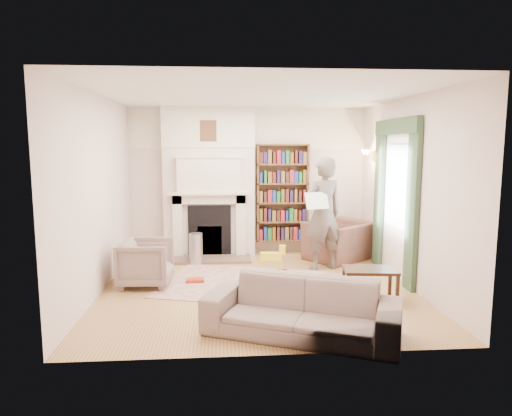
{
  "coord_description": "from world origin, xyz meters",
  "views": [
    {
      "loc": [
        -0.51,
        -6.56,
        2.1
      ],
      "look_at": [
        0.0,
        0.25,
        1.15
      ],
      "focal_mm": 32.0,
      "sensor_mm": 36.0,
      "label": 1
    }
  ],
  "objects": [
    {
      "name": "curtain_right",
      "position": [
        2.2,
        1.1,
        1.2
      ],
      "size": [
        0.07,
        0.32,
        2.4
      ],
      "primitive_type": "cube",
      "color": "#2C4129",
      "rests_on": "floor"
    },
    {
      "name": "rocking_horse",
      "position": [
        0.28,
        0.66,
        0.24
      ],
      "size": [
        0.56,
        0.26,
        0.48
      ],
      "primitive_type": null,
      "rotation": [
        0.0,
        0.0,
        -0.07
      ],
      "color": "yellow",
      "rests_on": "rug"
    },
    {
      "name": "paraffin_heater",
      "position": [
        -0.98,
        1.39,
        0.28
      ],
      "size": [
        0.28,
        0.28,
        0.55
      ],
      "primitive_type": "cylinder",
      "rotation": [
        0.0,
        0.0,
        0.2
      ],
      "color": "#ACB0B4",
      "rests_on": "floor"
    },
    {
      "name": "wall_back",
      "position": [
        0.0,
        2.25,
        1.4
      ],
      "size": [
        4.5,
        0.0,
        4.5
      ],
      "primitive_type": "plane",
      "rotation": [
        1.57,
        0.0,
        0.0
      ],
      "color": "silver",
      "rests_on": "floor"
    },
    {
      "name": "pelmet",
      "position": [
        2.19,
        0.4,
        2.38
      ],
      "size": [
        0.09,
        1.7,
        0.24
      ],
      "primitive_type": "cube",
      "color": "#2C4129",
      "rests_on": "wall_right"
    },
    {
      "name": "wall_front",
      "position": [
        0.0,
        -2.25,
        1.4
      ],
      "size": [
        4.5,
        0.0,
        4.5
      ],
      "primitive_type": "plane",
      "rotation": [
        -1.57,
        0.0,
        0.0
      ],
      "color": "silver",
      "rests_on": "floor"
    },
    {
      "name": "armchair_left",
      "position": [
        -1.66,
        0.2,
        0.35
      ],
      "size": [
        0.79,
        0.77,
        0.69
      ],
      "primitive_type": "imported",
      "rotation": [
        0.0,
        0.0,
        1.52
      ],
      "color": "#9D9482",
      "rests_on": "floor"
    },
    {
      "name": "wall_left",
      "position": [
        -2.25,
        0.0,
        1.4
      ],
      "size": [
        0.0,
        4.5,
        4.5
      ],
      "primitive_type": "plane",
      "rotation": [
        1.57,
        0.0,
        1.57
      ],
      "color": "silver",
      "rests_on": "floor"
    },
    {
      "name": "coffee_table",
      "position": [
        1.47,
        -0.74,
        0.23
      ],
      "size": [
        0.75,
        0.53,
        0.45
      ],
      "primitive_type": null,
      "rotation": [
        0.0,
        0.0,
        -0.11
      ],
      "color": "black",
      "rests_on": "floor"
    },
    {
      "name": "floor",
      "position": [
        0.0,
        0.0,
        0.0
      ],
      "size": [
        4.5,
        4.5,
        0.0
      ],
      "primitive_type": "plane",
      "color": "#97633C",
      "rests_on": "ground"
    },
    {
      "name": "sofa",
      "position": [
        0.35,
        -1.78,
        0.31
      ],
      "size": [
        2.28,
        1.59,
        0.62
      ],
      "primitive_type": "imported",
      "rotation": [
        0.0,
        0.0,
        -0.4
      ],
      "color": "gray",
      "rests_on": "floor"
    },
    {
      "name": "comic_annuals",
      "position": [
        0.26,
        -0.39,
        0.02
      ],
      "size": [
        0.51,
        0.37,
        0.02
      ],
      "color": "red",
      "rests_on": "rug"
    },
    {
      "name": "game_box_lid",
      "position": [
        -0.93,
        0.27,
        0.04
      ],
      "size": [
        0.27,
        0.18,
        0.04
      ],
      "primitive_type": "cube",
      "rotation": [
        0.0,
        0.0,
        0.02
      ],
      "color": "#B42C14",
      "rests_on": "rug"
    },
    {
      "name": "fireplace",
      "position": [
        -0.75,
        2.05,
        1.39
      ],
      "size": [
        1.7,
        0.58,
        2.8
      ],
      "color": "silver",
      "rests_on": "floor"
    },
    {
      "name": "window",
      "position": [
        2.23,
        0.4,
        1.45
      ],
      "size": [
        0.02,
        0.9,
        1.3
      ],
      "primitive_type": "cube",
      "color": "silver",
      "rests_on": "wall_right"
    },
    {
      "name": "bookcase",
      "position": [
        0.65,
        2.12,
        1.18
      ],
      "size": [
        1.0,
        0.24,
        1.85
      ],
      "primitive_type": "cube",
      "color": "brown",
      "rests_on": "floor"
    },
    {
      "name": "rug",
      "position": [
        -0.2,
        0.15,
        0.01
      ],
      "size": [
        2.79,
        2.4,
        0.01
      ],
      "primitive_type": "cube",
      "rotation": [
        0.0,
        0.0,
        -0.27
      ],
      "color": "beige",
      "rests_on": "floor"
    },
    {
      "name": "wall_right",
      "position": [
        2.25,
        0.0,
        1.4
      ],
      "size": [
        0.0,
        4.5,
        4.5
      ],
      "primitive_type": "plane",
      "rotation": [
        1.57,
        0.0,
        -1.57
      ],
      "color": "silver",
      "rests_on": "floor"
    },
    {
      "name": "man_reading",
      "position": [
        1.17,
        0.88,
        0.95
      ],
      "size": [
        0.8,
        0.65,
        1.9
      ],
      "primitive_type": "imported",
      "rotation": [
        0.0,
        0.0,
        3.47
      ],
      "color": "#584D47",
      "rests_on": "floor"
    },
    {
      "name": "armchair_reading",
      "position": [
        1.62,
        1.48,
        0.36
      ],
      "size": [
        1.45,
        1.42,
        0.71
      ],
      "primitive_type": "imported",
      "rotation": [
        0.0,
        0.0,
        3.78
      ],
      "color": "#432B24",
      "rests_on": "floor"
    },
    {
      "name": "newspaper",
      "position": [
        1.02,
        0.68,
        1.2
      ],
      "size": [
        0.42,
        0.24,
        0.27
      ],
      "primitive_type": "cube",
      "rotation": [
        -0.35,
        0.0,
        0.32
      ],
      "color": "white",
      "rests_on": "man_reading"
    },
    {
      "name": "curtain_left",
      "position": [
        2.2,
        -0.3,
        1.2
      ],
      "size": [
        0.07,
        0.32,
        2.4
      ],
      "primitive_type": "cube",
      "color": "#2C4129",
      "rests_on": "floor"
    },
    {
      "name": "ceiling",
      "position": [
        0.0,
        0.0,
        2.8
      ],
      "size": [
        4.5,
        4.5,
        0.0
      ],
      "primitive_type": "plane",
      "rotation": [
        3.14,
        0.0,
        0.0
      ],
      "color": "white",
      "rests_on": "wall_back"
    },
    {
      "name": "board_game",
      "position": [
        -0.21,
        -0.18,
        0.03
      ],
      "size": [
        0.41,
        0.41,
        0.03
      ],
      "primitive_type": "cube",
      "rotation": [
        0.0,
        0.0,
        -0.27
      ],
      "color": "#E0E350",
      "rests_on": "rug"
    },
    {
      "name": "wall_sconce",
      "position": [
        2.03,
        1.5,
        1.9
      ],
      "size": [
        0.2,
        0.24,
        0.24
      ],
      "primitive_type": null,
      "color": "gold",
      "rests_on": "wall_right"
    }
  ]
}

